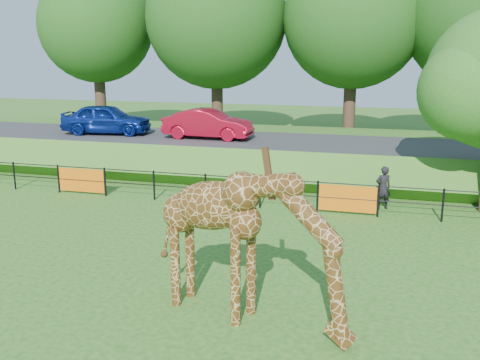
{
  "coord_description": "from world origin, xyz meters",
  "views": [
    {
      "loc": [
        4.06,
        -9.53,
        5.31
      ],
      "look_at": [
        0.42,
        3.8,
        2.0
      ],
      "focal_mm": 40.0,
      "sensor_mm": 36.0,
      "label": 1
    }
  ],
  "objects_px": {
    "car_blue": "(107,119)",
    "visitor": "(383,188)",
    "giraffe": "(249,246)",
    "car_red": "(208,124)"
  },
  "relations": [
    {
      "from": "car_blue",
      "to": "visitor",
      "type": "height_order",
      "value": "car_blue"
    },
    {
      "from": "giraffe",
      "to": "car_red",
      "type": "distance_m",
      "value": 14.71
    },
    {
      "from": "car_blue",
      "to": "visitor",
      "type": "bearing_deg",
      "value": -117.91
    },
    {
      "from": "car_red",
      "to": "visitor",
      "type": "bearing_deg",
      "value": -119.43
    },
    {
      "from": "giraffe",
      "to": "car_blue",
      "type": "xyz_separation_m",
      "value": [
        -10.67,
        13.71,
        0.55
      ]
    },
    {
      "from": "car_blue",
      "to": "visitor",
      "type": "xyz_separation_m",
      "value": [
        13.17,
        -4.8,
        -1.39
      ]
    },
    {
      "from": "car_red",
      "to": "giraffe",
      "type": "bearing_deg",
      "value": -156.85
    },
    {
      "from": "car_blue",
      "to": "car_red",
      "type": "xyz_separation_m",
      "value": [
        5.21,
        -0.05,
        -0.05
      ]
    },
    {
      "from": "car_blue",
      "to": "car_red",
      "type": "distance_m",
      "value": 5.21
    },
    {
      "from": "giraffe",
      "to": "car_red",
      "type": "bearing_deg",
      "value": 129.3
    }
  ]
}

